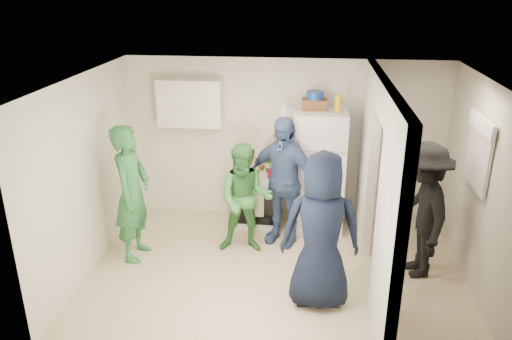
{
  "coord_description": "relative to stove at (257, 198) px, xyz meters",
  "views": [
    {
      "loc": [
        0.38,
        -5.59,
        3.57
      ],
      "look_at": [
        -0.3,
        0.4,
        1.25
      ],
      "focal_mm": 35.0,
      "sensor_mm": 36.0,
      "label": 1
    }
  ],
  "objects": [
    {
      "name": "upper_cabinet",
      "position": [
        -1.01,
        0.15,
        1.43
      ],
      "size": [
        0.95,
        0.34,
        0.7
      ],
      "primitive_type": "cube",
      "color": "silver",
      "rests_on": "wall_back"
    },
    {
      "name": "wall_back",
      "position": [
        0.39,
        0.33,
        0.83
      ],
      "size": [
        4.8,
        0.0,
        4.8
      ],
      "primitive_type": "plane",
      "rotation": [
        1.57,
        0.0,
        0.0
      ],
      "color": "silver",
      "rests_on": "floor"
    },
    {
      "name": "partition_pier_back",
      "position": [
        1.59,
        -0.27,
        0.83
      ],
      "size": [
        0.12,
        1.2,
        2.5
      ],
      "primitive_type": "cube",
      "color": "silver",
      "rests_on": "floor"
    },
    {
      "name": "wall_front",
      "position": [
        0.39,
        -3.07,
        0.83
      ],
      "size": [
        4.8,
        0.0,
        4.8
      ],
      "primitive_type": "plane",
      "rotation": [
        -1.57,
        0.0,
        0.0
      ],
      "color": "silver",
      "rests_on": "floor"
    },
    {
      "name": "bottle_f",
      "position": [
        0.17,
        0.03,
        0.56
      ],
      "size": [
        0.07,
        0.07,
        0.28
      ],
      "primitive_type": "cylinder",
      "color": "#163B15",
      "rests_on": "stove"
    },
    {
      "name": "ceiling",
      "position": [
        0.39,
        -1.37,
        2.08
      ],
      "size": [
        4.8,
        4.8,
        0.0
      ],
      "primitive_type": "plane",
      "rotation": [
        3.14,
        0.0,
        0.0
      ],
      "color": "white",
      "rests_on": "wall_back"
    },
    {
      "name": "person_nook",
      "position": [
        2.2,
        -1.18,
        0.46
      ],
      "size": [
        0.78,
        1.2,
        1.76
      ],
      "primitive_type": "imported",
      "rotation": [
        0.0,
        0.0,
        -1.46
      ],
      "color": "black",
      "rests_on": "floor"
    },
    {
      "name": "partition_header",
      "position": [
        1.59,
        -1.37,
        1.88
      ],
      "size": [
        0.12,
        1.0,
        0.4
      ],
      "primitive_type": "cube",
      "color": "silver",
      "rests_on": "partition_pier_back"
    },
    {
      "name": "red_cup",
      "position": [
        0.22,
        -0.2,
        0.48
      ],
      "size": [
        0.09,
        0.09,
        0.12
      ],
      "primitive_type": "cylinder",
      "color": "#AC0B26",
      "rests_on": "stove"
    },
    {
      "name": "floor",
      "position": [
        0.39,
        -1.37,
        -0.42
      ],
      "size": [
        4.8,
        4.8,
        0.0
      ],
      "primitive_type": "plane",
      "color": "#CDB690",
      "rests_on": "ground"
    },
    {
      "name": "partition_pier_front",
      "position": [
        1.59,
        -2.47,
        0.83
      ],
      "size": [
        0.12,
        1.2,
        2.5
      ],
      "primitive_type": "cube",
      "color": "silver",
      "rests_on": "floor"
    },
    {
      "name": "person_green_center",
      "position": [
        -0.06,
        -0.86,
        0.35
      ],
      "size": [
        0.78,
        0.62,
        1.55
      ],
      "primitive_type": "imported",
      "rotation": [
        0.0,
        0.0,
        0.04
      ],
      "color": "#3B7E37",
      "rests_on": "floor"
    },
    {
      "name": "nook_window_frame",
      "position": [
        2.76,
        -1.17,
        1.23
      ],
      "size": [
        0.04,
        0.76,
        0.86
      ],
      "primitive_type": "cube",
      "color": "white",
      "rests_on": "wall_right"
    },
    {
      "name": "bottle_b",
      "position": [
        -0.19,
        -0.09,
        0.56
      ],
      "size": [
        0.08,
        0.08,
        0.29
      ],
      "primitive_type": "cylinder",
      "color": "#18482A",
      "rests_on": "stove"
    },
    {
      "name": "stove",
      "position": [
        0.0,
        0.0,
        0.0
      ],
      "size": [
        0.7,
        0.59,
        0.84
      ],
      "primitive_type": "cube",
      "color": "white",
      "rests_on": "floor"
    },
    {
      "name": "nook_window",
      "position": [
        2.77,
        -1.17,
        1.23
      ],
      "size": [
        0.03,
        0.7,
        0.8
      ],
      "primitive_type": "cube",
      "color": "black",
      "rests_on": "wall_right"
    },
    {
      "name": "bottle_e",
      "position": [
        0.09,
        0.18,
        0.54
      ],
      "size": [
        0.07,
        0.07,
        0.25
      ],
      "primitive_type": "cylinder",
      "color": "#8F9A9F",
      "rests_on": "stove"
    },
    {
      "name": "bottle_i",
      "position": [
        0.06,
        0.1,
        0.58
      ],
      "size": [
        0.07,
        0.07,
        0.31
      ],
      "primitive_type": "cylinder",
      "color": "brown",
      "rests_on": "stove"
    },
    {
      "name": "yellow_cup_stack_stove",
      "position": [
        -0.12,
        -0.22,
        0.55
      ],
      "size": [
        0.09,
        0.09,
        0.25
      ],
      "primitive_type": "cylinder",
      "color": "orange",
      "rests_on": "stove"
    },
    {
      "name": "person_navy",
      "position": [
        0.94,
        -1.96,
        0.51
      ],
      "size": [
        0.94,
        0.65,
        1.86
      ],
      "primitive_type": "imported",
      "rotation": [
        0.0,
        0.0,
        -3.08
      ],
      "color": "black",
      "rests_on": "floor"
    },
    {
      "name": "wicker_basket",
      "position": [
        0.82,
        0.02,
        1.48
      ],
      "size": [
        0.35,
        0.25,
        0.15
      ],
      "primitive_type": "cube",
      "color": "brown",
      "rests_on": "fridge"
    },
    {
      "name": "bottle_g",
      "position": [
        0.25,
        0.15,
        0.54
      ],
      "size": [
        0.06,
        0.06,
        0.24
      ],
      "primitive_type": "cylinder",
      "color": "#A06234",
      "rests_on": "stove"
    },
    {
      "name": "nook_valance",
      "position": [
        2.73,
        -1.17,
        1.58
      ],
      "size": [
        0.04,
        0.82,
        0.18
      ],
      "primitive_type": "cube",
      "color": "white",
      "rests_on": "wall_right"
    },
    {
      "name": "fridge",
      "position": [
        0.92,
        -0.03,
        0.49
      ],
      "size": [
        0.75,
        0.73,
        1.83
      ],
      "primitive_type": "cube",
      "color": "silver",
      "rests_on": "floor"
    },
    {
      "name": "bottle_c",
      "position": [
        -0.06,
        0.14,
        0.58
      ],
      "size": [
        0.06,
        0.06,
        0.31
      ],
      "primitive_type": "cylinder",
      "color": "#B4B8C3",
      "rests_on": "stove"
    },
    {
      "name": "bottle_j",
      "position": [
        0.31,
        -0.11,
        0.55
      ],
      "size": [
        0.07,
        0.07,
        0.27
      ],
      "primitive_type": "cylinder",
      "color": "#205F20",
      "rests_on": "stove"
    },
    {
      "name": "wall_left",
      "position": [
        -2.01,
        -1.37,
        0.83
      ],
      "size": [
        0.0,
        3.4,
        3.4
      ],
      "primitive_type": "plane",
      "rotation": [
        1.57,
        0.0,
        1.57
      ],
      "color": "silver",
      "rests_on": "floor"
    },
    {
      "name": "wall_right",
      "position": [
        2.79,
        -1.37,
        0.83
      ],
      "size": [
        0.0,
        3.4,
        3.4
      ],
      "primitive_type": "plane",
      "rotation": [
        1.57,
        0.0,
        -1.57
      ],
      "color": "silver",
      "rests_on": "floor"
    },
    {
      "name": "bottle_h",
      "position": [
        -0.29,
        -0.11,
        0.56
      ],
      "size": [
        0.06,
        0.06,
        0.27
      ],
      "primitive_type": "cylinder",
      "color": "#B6BBC3",
      "rests_on": "stove"
    },
    {
      "name": "bottle_a",
      "position": [
        -0.27,
        0.14,
        0.56
      ],
      "size": [
        0.08,
        0.08,
        0.27
      ],
      "primitive_type": "cylinder",
      "color": "brown",
      "rests_on": "stove"
    },
    {
      "name": "blue_bowl",
      "position": [
        0.82,
        0.02,
        1.61
      ],
      "size": [
        0.24,
        0.24,
        0.11
      ],
      "primitive_type": "cylinder",
      "color": "navy",
      "rests_on": "wicker_basket"
    },
    {
      "name": "person_green_left",
      "position": [
        -1.52,
        -1.18,
        0.51
      ],
      "size": [
        0.48,
        0.7,
        1.86
      ],
      "primitive_type": "imported",
      "rotation": [
        0.0,
        0.0,
        1.52
      ],
      "color": "#317B43",
      "rests_on": "floor"
    },
    {
      "name": "bottle_d",
      "position": [
        0.01,
        -0.05,
        0.54
      ],
      "size": [
        0.07,
        0.07,
        0.24
      ],
      "primitive_type": "cylinder",
      "color": "brown",
      "rests_on": "stove"
    },
    {
      "name": "person_denim",
      "position": [
        0.42,
        -0.54,
        0.51
      ],
      "size": [
        1.18,
        0.88,
        1.86
      ],
      "primitive_type": "imported",
      "rotation": [
        0.0,
        0.0,
        -0.44
      ],
      "color": "#3D4D85",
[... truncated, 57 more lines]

